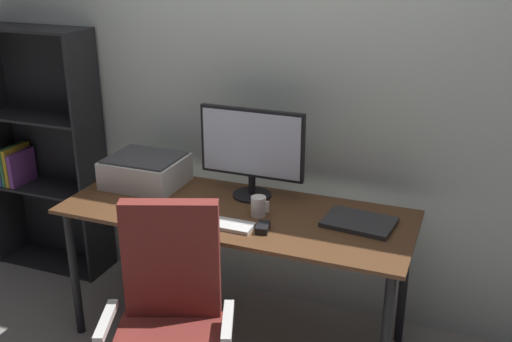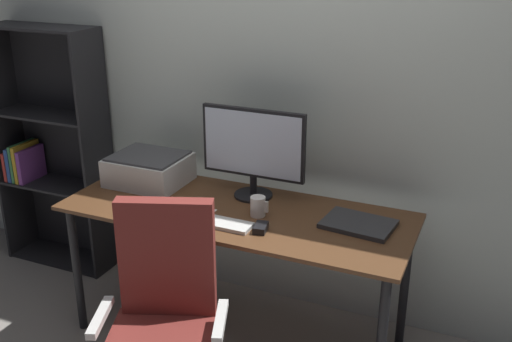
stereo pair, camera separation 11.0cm
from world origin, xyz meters
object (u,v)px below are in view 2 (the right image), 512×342
Objects in this scene: keyboard at (222,223)px; laptop at (358,224)px; desk at (236,225)px; office_chair at (164,336)px; mouse at (261,228)px; bookshelf at (52,150)px; printer at (149,169)px; coffee_mug at (258,206)px; monitor at (253,148)px.

keyboard is 0.91× the size of laptop.
laptop is at bearing 23.17° from keyboard.
office_chair is at bearing -90.50° from desk.
bookshelf reaches higher than mouse.
desk is 5.98× the size of keyboard.
printer is at bearing 152.99° from keyboard.
printer is at bearing -177.33° from laptop.
keyboard is 0.58m from office_chair.
mouse is 0.06× the size of bookshelf.
office_chair is (-0.60, -0.75, -0.29)m from laptop.
coffee_mug is at bearing 107.77° from mouse.
coffee_mug is at bearing 58.30° from office_chair.
keyboard is at bearing 67.49° from office_chair.
bookshelf is at bearing 167.11° from desk.
keyboard is 3.02× the size of mouse.
desk is 0.27m from mouse.
bookshelf is at bearing 167.01° from printer.
printer is at bearing -174.45° from monitor.
laptop is 0.21× the size of bookshelf.
printer reaches higher than laptop.
monitor is 0.45m from keyboard.
monitor reaches higher than coffee_mug.
keyboard is 0.72× the size of printer.
mouse is 1.71m from bookshelf.
laptop is at bearing 9.88° from coffee_mug.
mouse is (0.19, -0.35, -0.25)m from monitor.
printer is 0.40× the size of office_chair.
desk is 0.63m from printer.
keyboard is 0.20m from coffee_mug.
office_chair is at bearing -121.43° from mouse.
mouse is at bearing -20.43° from printer.
office_chair is at bearing -91.34° from keyboard.
mouse reaches higher than keyboard.
coffee_mug is 0.48m from laptop.
keyboard is (0.00, -0.37, -0.26)m from monitor.
laptop is at bearing -11.92° from monitor.
mouse reaches higher than desk.
mouse is at bearing -38.73° from desk.
mouse reaches higher than laptop.
coffee_mug is at bearing -11.80° from printer.
mouse is 0.24× the size of printer.
mouse is at bearing -16.63° from bookshelf.
laptop reaches higher than keyboard.
printer is (-0.71, 0.15, 0.03)m from coffee_mug.
office_chair is at bearing -122.86° from laptop.
laptop is 1.01m from office_chair.
keyboard is at bearing -86.75° from desk.
bookshelf is (-0.85, 0.20, -0.07)m from printer.
monitor is at bearing 108.88° from mouse.
printer reaches higher than coffee_mug.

